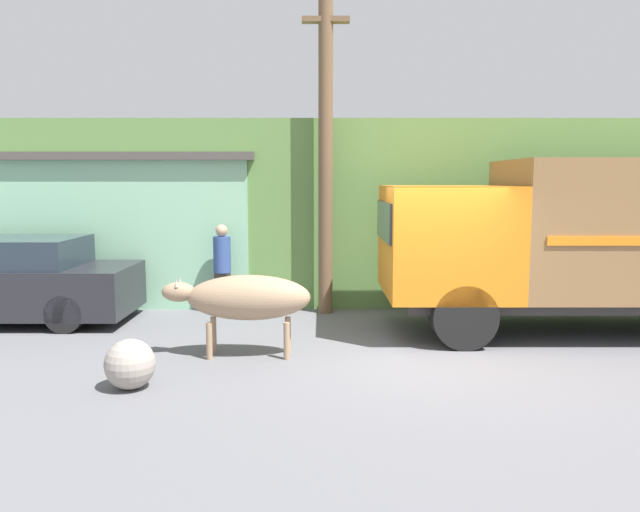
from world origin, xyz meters
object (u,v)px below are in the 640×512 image
object	(u,v)px
parked_suv	(0,281)
pedestrian_on_hill	(221,265)
roadside_rock	(128,364)
utility_pole	(324,145)
brown_cow	(244,298)
cargo_truck	(594,237)

from	to	relation	value
parked_suv	pedestrian_on_hill	world-z (taller)	pedestrian_on_hill
pedestrian_on_hill	roadside_rock	xyz separation A→B (m)	(-0.46, -4.52, -0.65)
utility_pole	parked_suv	bearing A→B (deg)	-171.95
pedestrian_on_hill	brown_cow	bearing A→B (deg)	109.03
brown_cow	roadside_rock	bearing A→B (deg)	-117.78
cargo_truck	roadside_rock	xyz separation A→B (m)	(-7.04, -2.91, -1.34)
brown_cow	roadside_rock	xyz separation A→B (m)	(-1.28, -1.48, -0.56)
parked_suv	roadside_rock	bearing A→B (deg)	-47.57
brown_cow	pedestrian_on_hill	distance (m)	3.15
brown_cow	parked_suv	distance (m)	5.25
brown_cow	parked_suv	world-z (taller)	parked_suv
parked_suv	utility_pole	distance (m)	6.52
pedestrian_on_hill	roadside_rock	size ratio (longest dim) A/B	2.77
pedestrian_on_hill	roadside_rock	distance (m)	4.59
cargo_truck	brown_cow	xyz separation A→B (m)	(-5.76, -1.43, -0.78)
parked_suv	roadside_rock	distance (m)	5.10
brown_cow	parked_suv	xyz separation A→B (m)	(-4.74, 2.24, -0.11)
brown_cow	roadside_rock	size ratio (longest dim) A/B	3.47
utility_pole	pedestrian_on_hill	bearing A→B (deg)	-178.92
cargo_truck	pedestrian_on_hill	xyz separation A→B (m)	(-6.58, 1.62, -0.69)
brown_cow	utility_pole	world-z (taller)	utility_pole
brown_cow	pedestrian_on_hill	bearing A→B (deg)	118.10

